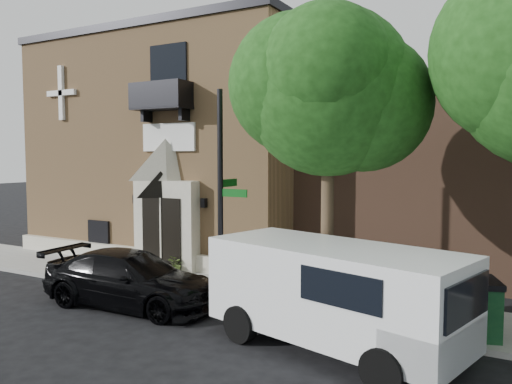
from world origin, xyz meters
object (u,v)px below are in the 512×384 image
(black_sedan, at_px, (131,279))
(dumpster, at_px, (451,306))
(fire_hydrant, at_px, (324,302))
(pedestrian_near, at_px, (301,277))
(cargo_van, at_px, (342,294))
(street_sign, at_px, (221,195))

(black_sedan, xyz_separation_m, dumpster, (8.28, 1.53, 0.04))
(fire_hydrant, relative_size, pedestrian_near, 0.57)
(dumpster, bearing_deg, fire_hydrant, 168.85)
(cargo_van, xyz_separation_m, dumpster, (1.96, 1.90, -0.48))
(street_sign, distance_m, pedestrian_near, 3.16)
(cargo_van, height_order, street_sign, street_sign)
(street_sign, height_order, pedestrian_near, street_sign)
(fire_hydrant, bearing_deg, black_sedan, -167.59)
(dumpster, bearing_deg, cargo_van, -153.90)
(street_sign, relative_size, pedestrian_near, 3.90)
(black_sedan, distance_m, fire_hydrant, 5.47)
(cargo_van, bearing_deg, street_sign, 172.59)
(black_sedan, bearing_deg, pedestrian_near, -68.49)
(street_sign, bearing_deg, fire_hydrant, -2.25)
(fire_hydrant, bearing_deg, street_sign, 177.23)
(dumpster, xyz_separation_m, pedestrian_near, (-3.95, 0.48, 0.10))
(cargo_van, xyz_separation_m, fire_hydrant, (-0.99, 1.54, -0.71))
(pedestrian_near, bearing_deg, black_sedan, -17.06)
(street_sign, bearing_deg, pedestrian_near, 18.27)
(street_sign, height_order, fire_hydrant, street_sign)
(cargo_van, bearing_deg, pedestrian_near, 144.87)
(black_sedan, height_order, fire_hydrant, black_sedan)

